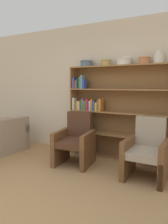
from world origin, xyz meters
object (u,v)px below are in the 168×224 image
object	(u,v)px
bookshelf	(112,114)
armchair_cushioned	(147,152)
vase_tall	(159,58)
bowl_cream	(124,61)
bowl_brass	(144,60)
bowl_terracotta	(86,63)
bowl_slate	(106,62)
armchair_leather	(75,142)

from	to	relation	value
bookshelf	armchair_cushioned	xyz separation A→B (m)	(0.86, -0.65, -0.48)
vase_tall	armchair_cushioned	bearing A→B (deg)	-90.85
bowl_cream	vase_tall	world-z (taller)	vase_tall
bowl_brass	bowl_cream	bearing A→B (deg)	180.00
bowl_cream	bowl_brass	world-z (taller)	same
bowl_terracotta	vase_tall	world-z (taller)	vase_tall
bowl_slate	bowl_brass	bearing A→B (deg)	0.00
bookshelf	bowl_cream	bearing A→B (deg)	-4.79
bowl_terracotta	bowl_cream	bearing A→B (deg)	-0.00
bowl_terracotta	bowl_slate	xyz separation A→B (m)	(0.44, -0.00, -0.00)
bowl_terracotta	armchair_cushioned	xyz separation A→B (m)	(1.43, -0.63, -1.51)
bowl_slate	armchair_cushioned	xyz separation A→B (m)	(0.99, -0.63, -1.50)
armchair_leather	vase_tall	bearing A→B (deg)	-163.59
bowl_brass	armchair_cushioned	xyz separation A→B (m)	(0.24, -0.63, -1.51)
bowl_terracotta	armchair_cushioned	size ratio (longest dim) A/B	0.28
bowl_slate	vase_tall	bearing A→B (deg)	0.00
bowl_brass	vase_tall	xyz separation A→B (m)	(0.25, 0.00, 0.03)
bowl_terracotta	bowl_slate	size ratio (longest dim) A/B	1.24
armchair_leather	bowl_cream	bearing A→B (deg)	-147.14
bowl_cream	vase_tall	size ratio (longest dim) A/B	1.35
bowl_brass	armchair_cushioned	bearing A→B (deg)	-68.96
bowl_terracotta	armchair_leather	bearing A→B (deg)	-80.80
vase_tall	bowl_cream	bearing A→B (deg)	180.00
bowl_slate	armchair_leather	xyz separation A→B (m)	(-0.34, -0.63, -1.50)
bowl_slate	armchair_cushioned	distance (m)	1.91
bowl_terracotta	bowl_brass	world-z (taller)	same
bookshelf	vase_tall	distance (m)	1.37
bookshelf	bowl_slate	distance (m)	1.03
bowl_slate	bowl_cream	distance (m)	0.37
bowl_brass	armchair_leather	xyz separation A→B (m)	(-1.09, -0.63, -1.51)
bookshelf	bowl_brass	bearing A→B (deg)	-1.87
bowl_cream	vase_tall	xyz separation A→B (m)	(0.63, 0.00, 0.03)
bookshelf	armchair_leather	xyz separation A→B (m)	(-0.46, -0.65, -0.48)
vase_tall	bowl_brass	bearing A→B (deg)	180.00
bowl_cream	bowl_terracotta	bearing A→B (deg)	180.00
bookshelf	bowl_terracotta	distance (m)	1.17
bowl_brass	armchair_leather	bearing A→B (deg)	-150.02
bowl_slate	bowl_brass	xyz separation A→B (m)	(0.75, 0.00, 0.00)
bowl_slate	bookshelf	bearing A→B (deg)	9.02
bowl_terracotta	bowl_cream	world-z (taller)	same
vase_tall	armchair_cushioned	world-z (taller)	vase_tall
bowl_terracotta	bowl_cream	size ratio (longest dim) A/B	0.90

